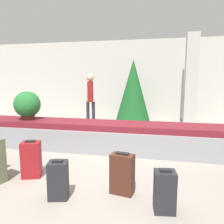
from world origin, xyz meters
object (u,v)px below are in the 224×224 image
suitcase_0 (165,191)px  suitcase_2 (122,174)px  suitcase_3 (58,180)px  potted_plant_1 (27,105)px  pillar (191,80)px  suitcase_4 (31,159)px  decorated_tree (133,90)px  traveler_0 (90,95)px

suitcase_0 → suitcase_2: suitcase_2 is taller
suitcase_3 → potted_plant_1: bearing=116.1°
suitcase_3 → suitcase_2: bearing=6.5°
pillar → suitcase_4: (-3.13, -5.01, -1.30)m
potted_plant_1 → decorated_tree: size_ratio=0.30×
suitcase_2 → suitcase_3: suitcase_2 is taller
decorated_tree → suitcase_0: bearing=-79.0°
suitcase_0 → suitcase_3: 1.41m
suitcase_2 → suitcase_3: (-0.83, -0.31, -0.03)m
suitcase_2 → traveler_0: traveler_0 is taller
potted_plant_1 → traveler_0: traveler_0 is taller
suitcase_4 → decorated_tree: size_ratio=0.27×
pillar → decorated_tree: 2.05m
suitcase_2 → potted_plant_1: potted_plant_1 is taller
suitcase_4 → suitcase_3: bearing=-54.4°
traveler_0 → decorated_tree: 1.52m
suitcase_2 → potted_plant_1: size_ratio=0.87×
suitcase_0 → suitcase_3: size_ratio=1.00×
pillar → suitcase_3: 6.18m
suitcase_3 → potted_plant_1: 3.00m
suitcase_0 → potted_plant_1: 4.04m
decorated_tree → suitcase_4: bearing=-104.0°
suitcase_0 → suitcase_3: bearing=171.5°
suitcase_2 → suitcase_4: size_ratio=0.97×
pillar → traveler_0: bearing=-164.0°
pillar → potted_plant_1: size_ratio=4.59×
suitcase_2 → suitcase_4: (-1.57, 0.22, 0.01)m
pillar → suitcase_2: (-1.56, -5.23, -1.31)m
suitcase_4 → traveler_0: 4.13m
traveler_0 → pillar: bearing=93.2°
suitcase_0 → decorated_tree: size_ratio=0.24×
potted_plant_1 → traveler_0: (0.89, 2.35, 0.12)m
suitcase_0 → suitcase_4: size_ratio=0.88×
suitcase_2 → suitcase_3: 0.89m
suitcase_3 → traveler_0: traveler_0 is taller
pillar → traveler_0: (-3.38, -0.97, -0.50)m
suitcase_3 → suitcase_4: 0.91m
suitcase_0 → decorated_tree: 5.34m
pillar → potted_plant_1: pillar is taller
suitcase_3 → potted_plant_1: potted_plant_1 is taller
pillar → suitcase_3: pillar is taller
pillar → suitcase_4: size_ratio=5.11×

